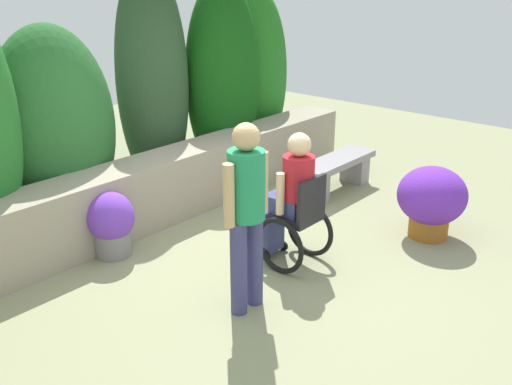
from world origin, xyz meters
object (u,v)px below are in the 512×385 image
Objects in this scene: person_in_wheelchair at (293,204)px; flower_pot_terracotta_by_wall at (431,200)px; person_standing_companion at (246,207)px; flower_pot_purple_near at (111,223)px; stone_bench at (336,170)px.

flower_pot_terracotta_by_wall is (1.44, -0.75, -0.20)m from person_in_wheelchair.
person_standing_companion is 2.42× the size of flower_pot_purple_near.
person_standing_companion is 1.77m from flower_pot_purple_near.
stone_bench is 0.98× the size of person_in_wheelchair.
flower_pot_terracotta_by_wall is at bearing -26.28° from person_in_wheelchair.
person_standing_companion is at bearing -164.39° from stone_bench.
flower_pot_purple_near is at bearing 127.39° from person_in_wheelchair.
flower_pot_purple_near is (-2.96, 0.70, 0.06)m from stone_bench.
person_standing_companion is at bearing 166.85° from flower_pot_terracotta_by_wall.
flower_pot_purple_near is (-1.06, 1.46, -0.28)m from person_in_wheelchair.
person_in_wheelchair is at bearing -53.95° from flower_pot_purple_near.
person_in_wheelchair is at bearing 152.39° from flower_pot_terracotta_by_wall.
flower_pot_terracotta_by_wall is at bearing -17.41° from person_standing_companion.
flower_pot_terracotta_by_wall reaches higher than stone_bench.
stone_bench is 1.66× the size of flower_pot_terracotta_by_wall.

